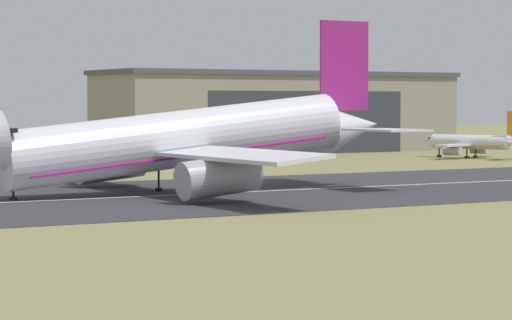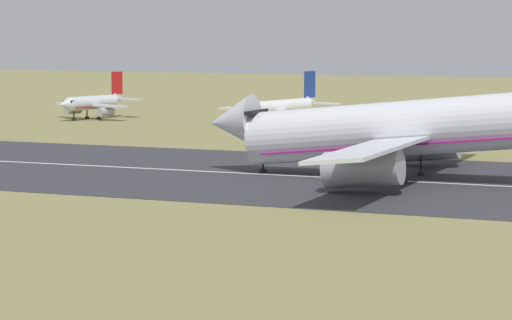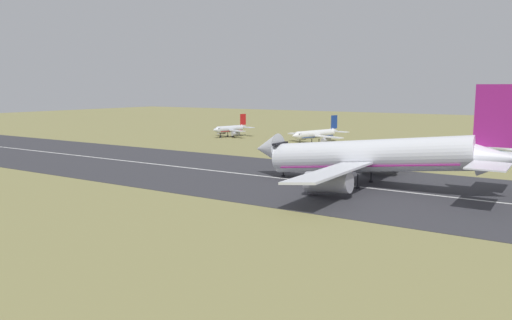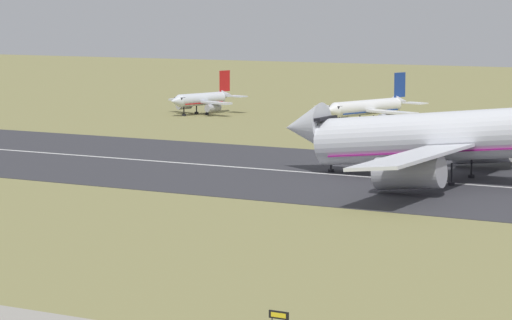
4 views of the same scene
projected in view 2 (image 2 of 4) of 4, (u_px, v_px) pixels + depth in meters
The scene contains 6 objects.
ground_plane at pixel (250, 266), 87.91m from camera, with size 676.31×676.31×0.00m, color olive.
runway_strip at pixel (426, 183), 135.05m from camera, with size 436.31×47.39×0.06m, color #333338.
runway_centreline at pixel (426, 182), 135.04m from camera, with size 392.68×0.70×0.01m, color silver.
airplane_landing at pixel (419, 130), 136.82m from camera, with size 53.33×55.57×19.74m.
airplane_parked_west at pixel (277, 109), 210.49m from camera, with size 23.27×23.86×9.43m.
airplane_parked_centre at pixel (93, 103), 228.01m from camera, with size 16.93×17.86×8.78m.
Camera 2 is at (33.24, -28.64, 17.30)m, focal length 85.00 mm.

